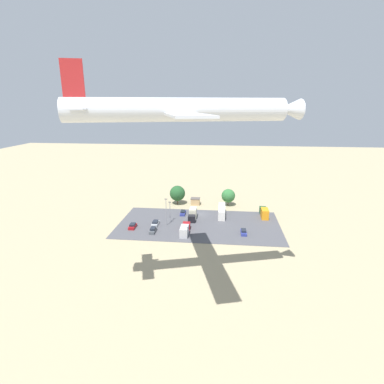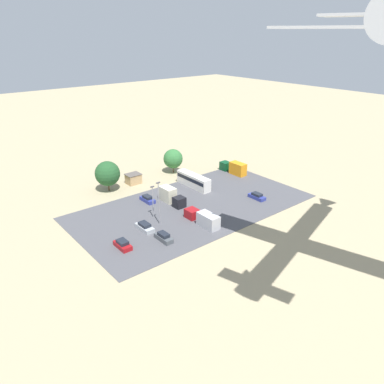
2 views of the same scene
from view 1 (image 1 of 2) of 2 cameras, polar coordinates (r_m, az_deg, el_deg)
ground_plane at (r=112.36m, az=1.72°, el=-4.34°), size 400.00×400.00×0.00m
parking_lot_surface at (r=103.51m, az=1.31°, el=-6.17°), size 55.04×29.22×0.08m
shed_building at (r=123.19m, az=0.65°, el=-1.78°), size 3.83×3.26×2.70m
bus at (r=111.14m, az=5.69°, el=-3.62°), size 2.49×11.10×3.35m
parked_car_0 at (r=103.32m, az=-6.99°, el=-5.94°), size 1.96×4.73×1.50m
parked_car_1 at (r=102.15m, az=-11.24°, el=-6.40°), size 1.95×4.13×1.54m
parked_car_2 at (r=97.82m, az=-7.45°, el=-7.24°), size 1.71×4.35×1.62m
parked_car_3 at (r=97.31m, az=9.80°, el=-7.52°), size 1.82×4.41×1.45m
parked_car_4 at (r=112.25m, az=-1.73°, el=-3.98°), size 1.83×4.42×1.50m
parked_truck_0 at (r=112.73m, az=13.57°, el=-3.84°), size 2.43×8.83×3.46m
parked_truck_1 at (r=95.90m, az=-1.37°, el=-7.17°), size 2.42×9.23×2.89m
parked_truck_2 at (r=107.76m, az=0.12°, el=-4.30°), size 2.46×7.79×3.48m
tree_near_shed at (r=122.07m, az=6.93°, el=-0.71°), size 5.52×5.52×6.89m
tree_apron_mid at (r=122.95m, az=-2.79°, el=-0.25°), size 6.33×6.33×7.78m
light_pole_lot_centre at (r=104.36m, az=-4.22°, el=-3.58°), size 0.90×0.28×7.36m
light_pole_lot_edge at (r=101.04m, az=-4.95°, el=-3.62°), size 0.90×0.28×9.49m
airplane at (r=54.88m, az=-0.98°, el=15.39°), size 42.23×35.48×10.02m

